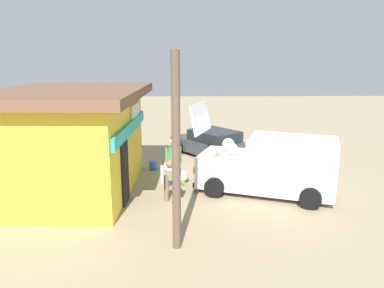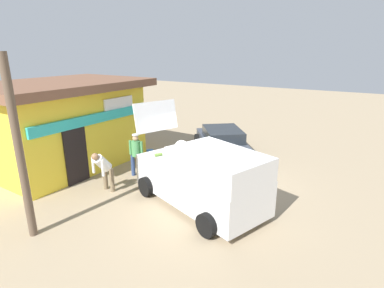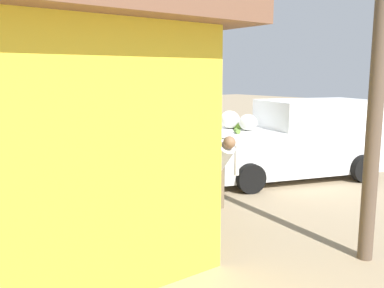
{
  "view_description": "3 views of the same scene",
  "coord_description": "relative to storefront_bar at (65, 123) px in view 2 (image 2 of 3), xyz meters",
  "views": [
    {
      "loc": [
        -13.46,
        2.15,
        4.41
      ],
      "look_at": [
        0.55,
        1.94,
        1.15
      ],
      "focal_mm": 34.91,
      "sensor_mm": 36.0,
      "label": 1
    },
    {
      "loc": [
        -9.18,
        -4.68,
        4.6
      ],
      "look_at": [
        0.26,
        0.92,
        1.21
      ],
      "focal_mm": 28.54,
      "sensor_mm": 36.0,
      "label": 2
    },
    {
      "loc": [
        -8.12,
        7.69,
        2.54
      ],
      "look_at": [
        -0.11,
        1.29,
        0.82
      ],
      "focal_mm": 38.94,
      "sensor_mm": 36.0,
      "label": 3
    }
  ],
  "objects": [
    {
      "name": "unloaded_banana_pile",
      "position": [
        0.84,
        -3.44,
        -1.55
      ],
      "size": [
        0.86,
        0.88,
        0.47
      ],
      "color": "silver",
      "rests_on": "ground_plane"
    },
    {
      "name": "storefront_bar",
      "position": [
        0.0,
        0.0,
        0.0
      ],
      "size": [
        6.48,
        4.73,
        3.44
      ],
      "color": "yellow",
      "rests_on": "ground_plane"
    },
    {
      "name": "ground_plane",
      "position": [
        1.46,
        -5.87,
        -1.78
      ],
      "size": [
        60.0,
        60.0,
        0.0
      ],
      "primitive_type": "plane",
      "color": "#9E896B"
    },
    {
      "name": "utility_pole",
      "position": [
        -3.89,
        -3.48,
        0.51
      ],
      "size": [
        0.2,
        0.2,
        4.58
      ],
      "primitive_type": "cylinder",
      "color": "brown",
      "rests_on": "ground_plane"
    },
    {
      "name": "vendor_standing",
      "position": [
        0.49,
        -3.26,
        -0.83
      ],
      "size": [
        0.4,
        0.56,
        1.65
      ],
      "color": "navy",
      "rests_on": "ground_plane"
    },
    {
      "name": "parked_sedan",
      "position": [
        4.41,
        -4.99,
        -1.2
      ],
      "size": [
        4.48,
        4.05,
        1.21
      ],
      "color": "#383D47",
      "rests_on": "ground_plane"
    },
    {
      "name": "paint_bucket",
      "position": [
        2.4,
        -2.38,
        -1.6
      ],
      "size": [
        0.32,
        0.32,
        0.35
      ],
      "primitive_type": "cylinder",
      "color": "blue",
      "rests_on": "ground_plane"
    },
    {
      "name": "customer_bending",
      "position": [
        -1.13,
        -3.24,
        -0.89
      ],
      "size": [
        0.71,
        0.57,
        1.46
      ],
      "color": "#726047",
      "rests_on": "ground_plane"
    },
    {
      "name": "delivery_van",
      "position": [
        -0.28,
        -6.51,
        -0.83
      ],
      "size": [
        3.31,
        4.91,
        2.92
      ],
      "color": "white",
      "rests_on": "ground_plane"
    }
  ]
}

